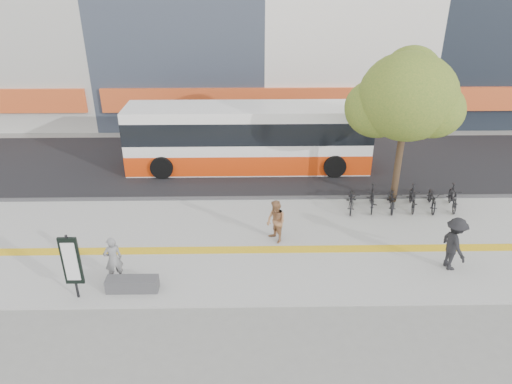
{
  "coord_description": "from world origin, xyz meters",
  "views": [
    {
      "loc": [
        1.03,
        -13.01,
        9.31
      ],
      "look_at": [
        1.29,
        2.0,
        1.88
      ],
      "focal_mm": 32.89,
      "sensor_mm": 36.0,
      "label": 1
    }
  ],
  "objects_px": {
    "street_tree": "(406,98)",
    "seated_woman": "(113,259)",
    "bus": "(248,139)",
    "pedestrian_tan": "(276,222)",
    "bench": "(132,284)",
    "pedestrian_dark": "(454,244)",
    "signboard": "(71,262)"
  },
  "relations": [
    {
      "from": "bench",
      "to": "street_tree",
      "type": "distance_m",
      "value": 12.23
    },
    {
      "from": "pedestrian_tan",
      "to": "street_tree",
      "type": "bearing_deg",
      "value": 91.18
    },
    {
      "from": "street_tree",
      "to": "seated_woman",
      "type": "distance_m",
      "value": 12.34
    },
    {
      "from": "pedestrian_tan",
      "to": "seated_woman",
      "type": "bearing_deg",
      "value": -97.78
    },
    {
      "from": "street_tree",
      "to": "seated_woman",
      "type": "height_order",
      "value": "street_tree"
    },
    {
      "from": "bench",
      "to": "street_tree",
      "type": "relative_size",
      "value": 0.25
    },
    {
      "from": "pedestrian_tan",
      "to": "pedestrian_dark",
      "type": "distance_m",
      "value": 6.0
    },
    {
      "from": "signboard",
      "to": "seated_woman",
      "type": "xyz_separation_m",
      "value": [
        0.94,
        0.86,
        -0.5
      ]
    },
    {
      "from": "bus",
      "to": "seated_woman",
      "type": "bearing_deg",
      "value": -115.12
    },
    {
      "from": "street_tree",
      "to": "pedestrian_dark",
      "type": "bearing_deg",
      "value": -83.7
    },
    {
      "from": "signboard",
      "to": "pedestrian_dark",
      "type": "xyz_separation_m",
      "value": [
        11.93,
        1.33,
        -0.36
      ]
    },
    {
      "from": "bench",
      "to": "pedestrian_dark",
      "type": "xyz_separation_m",
      "value": [
        10.33,
        1.02,
        0.71
      ]
    },
    {
      "from": "pedestrian_dark",
      "to": "bus",
      "type": "bearing_deg",
      "value": 29.86
    },
    {
      "from": "signboard",
      "to": "pedestrian_dark",
      "type": "height_order",
      "value": "signboard"
    },
    {
      "from": "signboard",
      "to": "seated_woman",
      "type": "relative_size",
      "value": 1.4
    },
    {
      "from": "pedestrian_tan",
      "to": "bus",
      "type": "bearing_deg",
      "value": 157.16
    },
    {
      "from": "bench",
      "to": "street_tree",
      "type": "bearing_deg",
      "value": 31.62
    },
    {
      "from": "signboard",
      "to": "bus",
      "type": "relative_size",
      "value": 0.19
    },
    {
      "from": "bus",
      "to": "pedestrian_dark",
      "type": "xyz_separation_m",
      "value": [
        6.7,
        -8.68,
        -0.51
      ]
    },
    {
      "from": "street_tree",
      "to": "pedestrian_tan",
      "type": "relative_size",
      "value": 3.91
    },
    {
      "from": "pedestrian_dark",
      "to": "seated_woman",
      "type": "bearing_deg",
      "value": 84.65
    },
    {
      "from": "bus",
      "to": "seated_woman",
      "type": "height_order",
      "value": "bus"
    },
    {
      "from": "pedestrian_dark",
      "to": "pedestrian_tan",
      "type": "bearing_deg",
      "value": 65.08
    },
    {
      "from": "bus",
      "to": "pedestrian_tan",
      "type": "bearing_deg",
      "value": -82.03
    },
    {
      "from": "bench",
      "to": "pedestrian_dark",
      "type": "height_order",
      "value": "pedestrian_dark"
    },
    {
      "from": "bench",
      "to": "signboard",
      "type": "xyz_separation_m",
      "value": [
        -1.6,
        -0.31,
        1.06
      ]
    },
    {
      "from": "seated_woman",
      "to": "pedestrian_dark",
      "type": "height_order",
      "value": "pedestrian_dark"
    },
    {
      "from": "bench",
      "to": "bus",
      "type": "height_order",
      "value": "bus"
    },
    {
      "from": "street_tree",
      "to": "bus",
      "type": "relative_size",
      "value": 0.54
    },
    {
      "from": "bus",
      "to": "bench",
      "type": "bearing_deg",
      "value": -110.53
    },
    {
      "from": "signboard",
      "to": "street_tree",
      "type": "xyz_separation_m",
      "value": [
        11.38,
        6.33,
        3.15
      ]
    },
    {
      "from": "street_tree",
      "to": "bench",
      "type": "bearing_deg",
      "value": -148.38
    }
  ]
}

